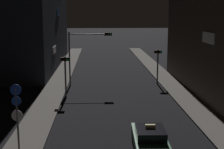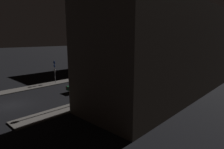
{
  "view_description": "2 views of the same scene",
  "coord_description": "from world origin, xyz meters",
  "px_view_note": "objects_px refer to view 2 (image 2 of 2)",
  "views": [
    {
      "loc": [
        -1.87,
        -7.34,
        7.8
      ],
      "look_at": [
        -0.57,
        20.37,
        2.43
      ],
      "focal_mm": 52.26,
      "sensor_mm": 36.0,
      "label": 1
    },
    {
      "loc": [
        23.62,
        -7.18,
        7.9
      ],
      "look_at": [
        1.28,
        16.47,
        1.61
      ],
      "focal_mm": 30.15,
      "sensor_mm": 36.0,
      "label": 2
    }
  ],
  "objects_px": {
    "taxi": "(81,86)",
    "sign_pole_left": "(55,70)",
    "traffic_light_left_kerb": "(109,62)",
    "traffic_light_right_kerb": "(161,64)",
    "street_lamp_near_block": "(96,55)",
    "traffic_light_overhead": "(129,55)"
  },
  "relations": [
    {
      "from": "traffic_light_overhead",
      "to": "sign_pole_left",
      "type": "distance_m",
      "value": 17.48
    },
    {
      "from": "traffic_light_left_kerb",
      "to": "traffic_light_right_kerb",
      "type": "height_order",
      "value": "traffic_light_left_kerb"
    },
    {
      "from": "taxi",
      "to": "traffic_light_left_kerb",
      "type": "height_order",
      "value": "traffic_light_left_kerb"
    },
    {
      "from": "sign_pole_left",
      "to": "street_lamp_near_block",
      "type": "height_order",
      "value": "street_lamp_near_block"
    },
    {
      "from": "traffic_light_left_kerb",
      "to": "traffic_light_right_kerb",
      "type": "xyz_separation_m",
      "value": [
        9.49,
        5.51,
        -0.03
      ]
    },
    {
      "from": "taxi",
      "to": "traffic_light_right_kerb",
      "type": "distance_m",
      "value": 18.03
    },
    {
      "from": "traffic_light_overhead",
      "to": "traffic_light_right_kerb",
      "type": "xyz_separation_m",
      "value": [
        7.83,
        0.66,
        -1.43
      ]
    },
    {
      "from": "taxi",
      "to": "traffic_light_right_kerb",
      "type": "height_order",
      "value": "traffic_light_right_kerb"
    },
    {
      "from": "traffic_light_overhead",
      "to": "sign_pole_left",
      "type": "bearing_deg",
      "value": -100.25
    },
    {
      "from": "traffic_light_overhead",
      "to": "traffic_light_left_kerb",
      "type": "height_order",
      "value": "traffic_light_overhead"
    },
    {
      "from": "traffic_light_right_kerb",
      "to": "street_lamp_near_block",
      "type": "height_order",
      "value": "street_lamp_near_block"
    },
    {
      "from": "sign_pole_left",
      "to": "taxi",
      "type": "bearing_deg",
      "value": 1.9
    },
    {
      "from": "taxi",
      "to": "traffic_light_left_kerb",
      "type": "distance_m",
      "value": 13.51
    },
    {
      "from": "traffic_light_left_kerb",
      "to": "sign_pole_left",
      "type": "bearing_deg",
      "value": -96.66
    },
    {
      "from": "taxi",
      "to": "sign_pole_left",
      "type": "height_order",
      "value": "sign_pole_left"
    },
    {
      "from": "sign_pole_left",
      "to": "street_lamp_near_block",
      "type": "xyz_separation_m",
      "value": [
        12.07,
        -0.93,
        3.38
      ]
    },
    {
      "from": "taxi",
      "to": "traffic_light_overhead",
      "type": "bearing_deg",
      "value": 103.83
    },
    {
      "from": "traffic_light_right_kerb",
      "to": "sign_pole_left",
      "type": "xyz_separation_m",
      "value": [
        -10.93,
        -17.78,
        -0.25
      ]
    },
    {
      "from": "street_lamp_near_block",
      "to": "taxi",
      "type": "bearing_deg",
      "value": 166.38
    },
    {
      "from": "taxi",
      "to": "street_lamp_near_block",
      "type": "relative_size",
      "value": 0.54
    },
    {
      "from": "traffic_light_right_kerb",
      "to": "taxi",
      "type": "bearing_deg",
      "value": -101.83
    },
    {
      "from": "traffic_light_left_kerb",
      "to": "sign_pole_left",
      "type": "relative_size",
      "value": 0.98
    }
  ]
}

